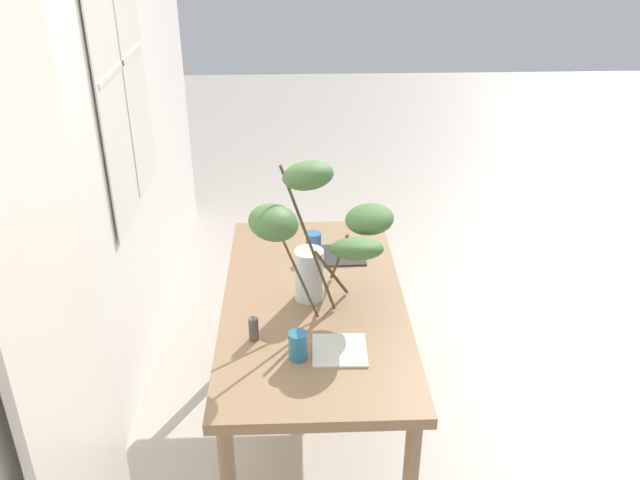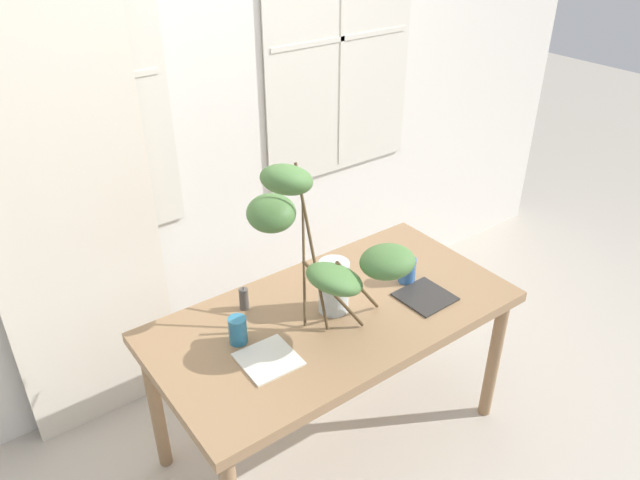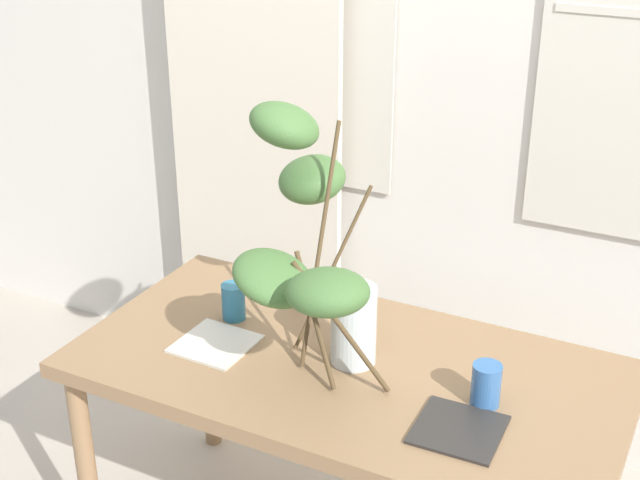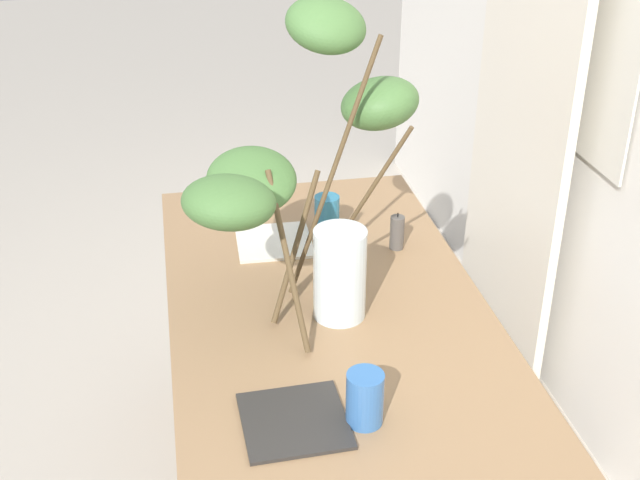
# 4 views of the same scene
# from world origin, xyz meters

# --- Properties ---
(ground) EXTENTS (14.00, 14.00, 0.00)m
(ground) POSITION_xyz_m (0.00, 0.00, 0.00)
(ground) COLOR #B7AD9E
(back_wall_with_windows) EXTENTS (4.93, 0.14, 2.78)m
(back_wall_with_windows) POSITION_xyz_m (0.00, 0.92, 1.40)
(back_wall_with_windows) COLOR silver
(back_wall_with_windows) RESTS_ON ground
(curtain_sheer_side) EXTENTS (0.70, 0.03, 2.52)m
(curtain_sheer_side) POSITION_xyz_m (-0.75, 0.78, 1.26)
(curtain_sheer_side) COLOR silver
(curtain_sheer_side) RESTS_ON ground
(dining_table) EXTENTS (1.49, 0.76, 0.72)m
(dining_table) POSITION_xyz_m (0.00, 0.00, 0.65)
(dining_table) COLOR #93704C
(dining_table) RESTS_ON ground
(vase_with_branches) EXTENTS (0.49, 0.64, 0.73)m
(vase_with_branches) POSITION_xyz_m (-0.08, -0.04, 1.08)
(vase_with_branches) COLOR silver
(vase_with_branches) RESTS_ON dining_table
(drinking_glass_blue_left) EXTENTS (0.07, 0.07, 0.11)m
(drinking_glass_blue_left) POSITION_xyz_m (-0.40, 0.07, 0.78)
(drinking_glass_blue_left) COLOR teal
(drinking_glass_blue_left) RESTS_ON dining_table
(drinking_glass_blue_right) EXTENTS (0.07, 0.07, 0.11)m
(drinking_glass_blue_right) POSITION_xyz_m (0.39, -0.01, 0.78)
(drinking_glass_blue_right) COLOR #386BAD
(drinking_glass_blue_right) RESTS_ON dining_table
(plate_square_left) EXTENTS (0.21, 0.21, 0.01)m
(plate_square_left) POSITION_xyz_m (-0.37, -0.09, 0.73)
(plate_square_left) COLOR silver
(plate_square_left) RESTS_ON dining_table
(plate_square_right) EXTENTS (0.21, 0.21, 0.01)m
(plate_square_right) POSITION_xyz_m (0.37, -0.15, 0.73)
(plate_square_right) COLOR #2D2B28
(plate_square_right) RESTS_ON dining_table
(pillar_candle) EXTENTS (0.04, 0.04, 0.11)m
(pillar_candle) POSITION_xyz_m (-0.28, 0.24, 0.77)
(pillar_candle) COLOR #514C47
(pillar_candle) RESTS_ON dining_table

